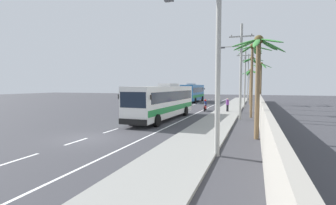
{
  "coord_description": "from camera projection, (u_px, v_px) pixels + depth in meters",
  "views": [
    {
      "loc": [
        10.1,
        -13.08,
        3.38
      ],
      "look_at": [
        2.04,
        9.78,
        1.7
      ],
      "focal_mm": 26.43,
      "sensor_mm": 36.0,
      "label": 1
    }
  ],
  "objects": [
    {
      "name": "palm_farthest",
      "position": [
        252.0,
        63.0,
        25.53
      ],
      "size": [
        3.52,
        3.51,
        7.69
      ],
      "color": "brown",
      "rests_on": "ground"
    },
    {
      "name": "utility_pole_nearest",
      "position": [
        216.0,
        45.0,
        11.52
      ],
      "size": [
        3.76,
        0.24,
        9.83
      ],
      "color": "#9E9E99",
      "rests_on": "ground"
    },
    {
      "name": "motorcycle_beside_bus",
      "position": [
        205.0,
        106.0,
        32.64
      ],
      "size": [
        0.56,
        1.96,
        1.53
      ],
      "color": "black",
      "rests_on": "ground"
    },
    {
      "name": "utility_pole_far",
      "position": [
        245.0,
        76.0,
        36.86
      ],
      "size": [
        2.52,
        0.24,
        9.28
      ],
      "color": "#9E9E99",
      "rests_on": "ground"
    },
    {
      "name": "boundary_wall",
      "position": [
        260.0,
        107.0,
        25.46
      ],
      "size": [
        0.24,
        60.0,
        2.31
      ],
      "primitive_type": "cube",
      "color": "#9E998E",
      "rests_on": "ground"
    },
    {
      "name": "ground_plane",
      "position": [
        88.0,
        138.0,
        15.89
      ],
      "size": [
        160.0,
        160.0,
        0.0
      ],
      "primitive_type": "plane",
      "color": "#3A3A3F"
    },
    {
      "name": "sidewalk_kerb",
      "position": [
        217.0,
        121.0,
        23.04
      ],
      "size": [
        3.2,
        90.0,
        0.14
      ],
      "primitive_type": "cube",
      "color": "gray",
      "rests_on": "ground"
    },
    {
      "name": "lane_markings",
      "position": [
        182.0,
        114.0,
        28.97
      ],
      "size": [
        3.57,
        71.0,
        0.01
      ],
      "color": "white",
      "rests_on": "ground"
    },
    {
      "name": "pedestrian_near_kerb",
      "position": [
        228.0,
        105.0,
        30.86
      ],
      "size": [
        0.36,
        0.36,
        1.64
      ],
      "rotation": [
        0.0,
        0.0,
        0.14
      ],
      "color": "black",
      "rests_on": "sidewalk_kerb"
    },
    {
      "name": "palm_third",
      "position": [
        258.0,
        63.0,
        15.25
      ],
      "size": [
        3.23,
        3.35,
        6.46
      ],
      "color": "brown",
      "rests_on": "ground"
    },
    {
      "name": "palm_fourth",
      "position": [
        261.0,
        73.0,
        44.49
      ],
      "size": [
        3.76,
        3.51,
        7.56
      ],
      "color": "brown",
      "rests_on": "ground"
    },
    {
      "name": "coach_bus_far_lane",
      "position": [
        193.0,
        92.0,
        50.77
      ],
      "size": [
        2.94,
        10.73,
        3.76
      ],
      "color": "#2366A8",
      "rests_on": "ground"
    },
    {
      "name": "palm_second",
      "position": [
        252.0,
        74.0,
        30.43
      ],
      "size": [
        2.6,
        2.58,
        6.95
      ],
      "color": "brown",
      "rests_on": "ground"
    },
    {
      "name": "coach_bus_foreground",
      "position": [
        163.0,
        101.0,
        24.48
      ],
      "size": [
        3.11,
        12.37,
        3.57
      ],
      "color": "silver",
      "rests_on": "ground"
    },
    {
      "name": "utility_pole_distant",
      "position": [
        248.0,
        77.0,
        49.53
      ],
      "size": [
        2.43,
        0.24,
        9.65
      ],
      "color": "#9E9E99",
      "rests_on": "ground"
    },
    {
      "name": "utility_pole_mid",
      "position": [
        240.0,
        69.0,
        24.13
      ],
      "size": [
        3.17,
        0.24,
        9.32
      ],
      "color": "#9E9E99",
      "rests_on": "ground"
    },
    {
      "name": "palm_nearest",
      "position": [
        251.0,
        80.0,
        43.22
      ],
      "size": [
        3.59,
        3.37,
        6.28
      ],
      "color": "brown",
      "rests_on": "ground"
    }
  ]
}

